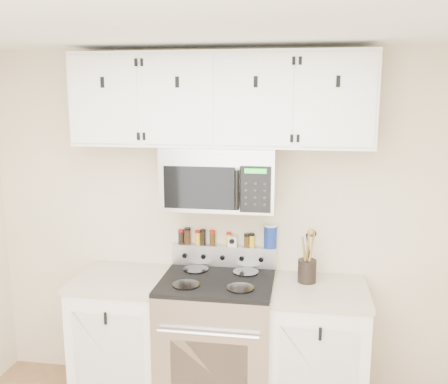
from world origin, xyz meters
name	(u,v)px	position (x,y,z in m)	size (l,w,h in m)	color
back_wall	(224,224)	(0.00, 1.75, 1.25)	(3.50, 0.01, 2.50)	#BCB18D
ceiling	(145,3)	(0.00, 0.00, 2.50)	(3.50, 3.50, 0.01)	white
range	(217,341)	(0.00, 1.43, 0.49)	(0.76, 0.65, 1.10)	#B7B7BA
base_cabinet_left	(124,336)	(-0.69, 1.45, 0.46)	(0.64, 0.62, 0.92)	white
base_cabinet_right	(317,351)	(0.69, 1.45, 0.46)	(0.64, 0.62, 0.92)	white
microwave	(220,177)	(0.00, 1.55, 1.63)	(0.76, 0.44, 0.42)	#9E9EA3
upper_cabinets	(220,100)	(0.00, 1.58, 2.15)	(2.00, 0.35, 0.62)	white
utensil_crock	(307,269)	(0.60, 1.54, 1.01)	(0.13, 0.13, 0.37)	black
kitchen_timer	(232,241)	(0.06, 1.71, 1.14)	(0.06, 0.05, 0.07)	silver
salt_canister	(270,236)	(0.34, 1.71, 1.19)	(0.09, 0.09, 0.17)	navy
spice_jar_0	(181,236)	(-0.32, 1.71, 1.15)	(0.05, 0.05, 0.11)	black
spice_jar_1	(188,236)	(-0.27, 1.71, 1.16)	(0.05, 0.05, 0.12)	#3A1D0E
spice_jar_2	(198,237)	(-0.19, 1.71, 1.15)	(0.04, 0.04, 0.10)	yellow
spice_jar_3	(203,237)	(-0.15, 1.71, 1.16)	(0.04, 0.04, 0.11)	black
spice_jar_4	(212,238)	(-0.08, 1.71, 1.16)	(0.04, 0.04, 0.11)	#3D2B0E
spice_jar_5	(229,239)	(0.04, 1.71, 1.15)	(0.04, 0.04, 0.10)	yellow
spice_jar_6	(247,240)	(0.17, 1.71, 1.15)	(0.04, 0.04, 0.09)	#462D10
spice_jar_7	(252,240)	(0.21, 1.71, 1.15)	(0.04, 0.04, 0.10)	gold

